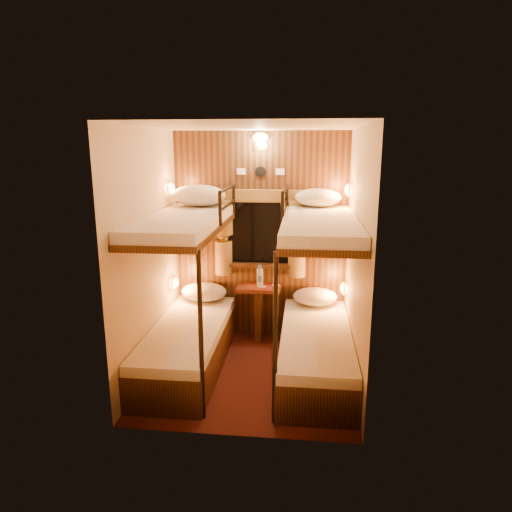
# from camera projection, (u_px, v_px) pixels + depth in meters

# --- Properties ---
(floor) EXTENTS (2.10, 2.10, 0.00)m
(floor) POSITION_uv_depth(u_px,v_px,m) (250.00, 372.00, 4.61)
(floor) COLOR #32170D
(floor) RESTS_ON ground
(ceiling) EXTENTS (2.10, 2.10, 0.00)m
(ceiling) POSITION_uv_depth(u_px,v_px,m) (250.00, 126.00, 4.06)
(ceiling) COLOR silver
(ceiling) RESTS_ON wall_back
(wall_back) EXTENTS (2.40, 0.00, 2.40)m
(wall_back) POSITION_uv_depth(u_px,v_px,m) (261.00, 236.00, 5.35)
(wall_back) COLOR #C6B293
(wall_back) RESTS_ON floor
(wall_front) EXTENTS (2.40, 0.00, 2.40)m
(wall_front) POSITION_uv_depth(u_px,v_px,m) (233.00, 291.00, 3.32)
(wall_front) COLOR #C6B293
(wall_front) RESTS_ON floor
(wall_left) EXTENTS (0.00, 2.40, 2.40)m
(wall_left) POSITION_uv_depth(u_px,v_px,m) (148.00, 255.00, 4.44)
(wall_left) COLOR #C6B293
(wall_left) RESTS_ON floor
(wall_right) EXTENTS (0.00, 2.40, 2.40)m
(wall_right) POSITION_uv_depth(u_px,v_px,m) (357.00, 260.00, 4.23)
(wall_right) COLOR #C6B293
(wall_right) RESTS_ON floor
(back_panel) EXTENTS (2.00, 0.03, 2.40)m
(back_panel) POSITION_uv_depth(u_px,v_px,m) (261.00, 236.00, 5.34)
(back_panel) COLOR black
(back_panel) RESTS_ON floor
(bunk_left) EXTENTS (0.72, 1.90, 1.82)m
(bunk_left) POSITION_uv_depth(u_px,v_px,m) (188.00, 315.00, 4.62)
(bunk_left) COLOR black
(bunk_left) RESTS_ON floor
(bunk_right) EXTENTS (0.72, 1.90, 1.82)m
(bunk_right) POSITION_uv_depth(u_px,v_px,m) (316.00, 320.00, 4.48)
(bunk_right) COLOR black
(bunk_right) RESTS_ON floor
(window) EXTENTS (1.00, 0.12, 0.79)m
(window) POSITION_uv_depth(u_px,v_px,m) (260.00, 239.00, 5.31)
(window) COLOR black
(window) RESTS_ON back_panel
(curtains) EXTENTS (1.10, 0.22, 1.00)m
(curtains) POSITION_uv_depth(u_px,v_px,m) (260.00, 232.00, 5.26)
(curtains) COLOR olive
(curtains) RESTS_ON back_panel
(back_fixtures) EXTENTS (0.54, 0.09, 0.48)m
(back_fixtures) POSITION_uv_depth(u_px,v_px,m) (260.00, 145.00, 5.06)
(back_fixtures) COLOR black
(back_fixtures) RESTS_ON back_panel
(reading_lamps) EXTENTS (2.00, 0.20, 1.25)m
(reading_lamps) POSITION_uv_depth(u_px,v_px,m) (258.00, 239.00, 5.00)
(reading_lamps) COLOR orange
(reading_lamps) RESTS_ON wall_left
(table) EXTENTS (0.50, 0.34, 0.66)m
(table) POSITION_uv_depth(u_px,v_px,m) (259.00, 305.00, 5.34)
(table) COLOR #552113
(table) RESTS_ON floor
(bottle_left) EXTENTS (0.06, 0.06, 0.21)m
(bottle_left) POSITION_uv_depth(u_px,v_px,m) (261.00, 278.00, 5.29)
(bottle_left) COLOR #99BFE5
(bottle_left) RESTS_ON table
(bottle_right) EXTENTS (0.07, 0.07, 0.25)m
(bottle_right) POSITION_uv_depth(u_px,v_px,m) (260.00, 277.00, 5.26)
(bottle_right) COLOR #99BFE5
(bottle_right) RESTS_ON table
(sachet_a) EXTENTS (0.08, 0.07, 0.01)m
(sachet_a) POSITION_uv_depth(u_px,v_px,m) (262.00, 287.00, 5.25)
(sachet_a) COLOR silver
(sachet_a) RESTS_ON table
(sachet_b) EXTENTS (0.09, 0.07, 0.01)m
(sachet_b) POSITION_uv_depth(u_px,v_px,m) (276.00, 285.00, 5.30)
(sachet_b) COLOR silver
(sachet_b) RESTS_ON table
(pillow_lower_left) EXTENTS (0.54, 0.38, 0.21)m
(pillow_lower_left) POSITION_uv_depth(u_px,v_px,m) (204.00, 292.00, 5.36)
(pillow_lower_left) COLOR silver
(pillow_lower_left) RESTS_ON bunk_left
(pillow_lower_right) EXTENTS (0.50, 0.36, 0.20)m
(pillow_lower_right) POSITION_uv_depth(u_px,v_px,m) (315.00, 297.00, 5.21)
(pillow_lower_right) COLOR silver
(pillow_lower_right) RESTS_ON bunk_right
(pillow_upper_left) EXTENTS (0.59, 0.42, 0.23)m
(pillow_upper_left) POSITION_uv_depth(u_px,v_px,m) (199.00, 195.00, 4.99)
(pillow_upper_left) COLOR silver
(pillow_upper_left) RESTS_ON bunk_left
(pillow_upper_right) EXTENTS (0.50, 0.36, 0.20)m
(pillow_upper_right) POSITION_uv_depth(u_px,v_px,m) (318.00, 197.00, 4.95)
(pillow_upper_right) COLOR silver
(pillow_upper_right) RESTS_ON bunk_right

